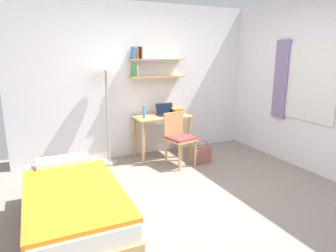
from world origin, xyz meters
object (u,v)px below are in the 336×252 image
laptop (165,112)px  water_bottle (144,112)px  standing_lamp (105,68)px  handbag (202,155)px  desk_chair (178,136)px  desk (162,124)px  book_stack (177,111)px  bed (73,207)px

laptop → water_bottle: water_bottle is taller
standing_lamp → handbag: 2.08m
standing_lamp → desk_chair: bearing=-26.7°
desk → handbag: 0.88m
water_bottle → book_stack: size_ratio=0.89×
desk_chair → standing_lamp: standing_lamp is taller
laptop → water_bottle: bearing=-170.2°
standing_lamp → book_stack: (1.24, 0.03, -0.77)m
water_bottle → handbag: 1.20m
desk → book_stack: bearing=8.8°
desk_chair → book_stack: bearing=66.8°
desk → laptop: 0.22m
desk → standing_lamp: size_ratio=0.54×
water_bottle → desk_chair: bearing=-48.3°
book_stack → water_bottle: bearing=-173.2°
water_bottle → book_stack: bearing=6.8°
standing_lamp → book_stack: standing_lamp is taller
laptop → handbag: bearing=-60.0°
desk → water_bottle: water_bottle is taller
desk → laptop: (0.09, 0.04, 0.20)m
desk → desk_chair: bearing=-80.9°
desk → book_stack: 0.37m
bed → book_stack: size_ratio=7.98×
bed → laptop: size_ratio=5.63×
bed → standing_lamp: size_ratio=1.05×
book_stack → handbag: (0.16, -0.65, -0.65)m
standing_lamp → handbag: (1.40, -0.63, -1.42)m
laptop → water_bottle: 0.43m
bed → standing_lamp: standing_lamp is taller
bed → handbag: size_ratio=4.65×
bed → water_bottle: bearing=50.0°
desk_chair → standing_lamp: 1.56m
bed → desk: bearing=44.5°
bed → book_stack: book_stack is taller
standing_lamp → water_bottle: 0.94m
desk → water_bottle: bearing=-175.0°
desk_chair → standing_lamp: size_ratio=0.48×
bed → desk: (1.73, 1.70, 0.34)m
bed → handbag: bearing=26.6°
desk_chair → desk: bearing=99.1°
bed → book_stack: 2.75m
desk → standing_lamp: bearing=178.7°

